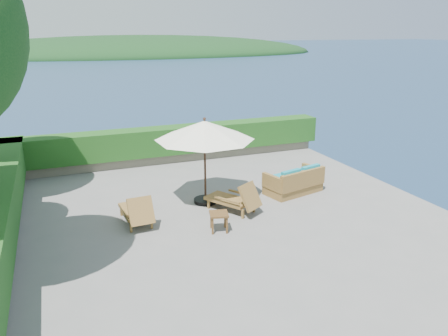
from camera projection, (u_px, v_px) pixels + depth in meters
name	position (u px, v px, depth m)	size (l,w,h in m)	color
ground	(225.00, 215.00, 12.03)	(12.00, 12.00, 0.00)	gray
foundation	(225.00, 265.00, 12.50)	(12.00, 12.00, 3.00)	#4E463D
ocean	(224.00, 308.00, 12.94)	(600.00, 600.00, 0.00)	#17344A
offshore_island	(140.00, 54.00, 145.80)	(126.00, 57.60, 12.60)	black
planter_wall_far	(171.00, 157.00, 16.94)	(12.00, 0.60, 0.36)	gray
hedge_far	(171.00, 140.00, 16.74)	(12.40, 0.90, 1.00)	#1B4413
patio_umbrella	(205.00, 131.00, 12.30)	(3.61, 3.61, 2.55)	black
lounge_left	(137.00, 211.00, 11.39)	(0.75, 1.57, 0.89)	olive
lounge_right	(235.00, 199.00, 12.17)	(1.39, 1.69, 0.92)	olive
side_table	(219.00, 216.00, 10.98)	(0.56, 0.56, 0.49)	brown
wicker_loveseat	(295.00, 183.00, 13.58)	(1.98, 1.33, 0.89)	olive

